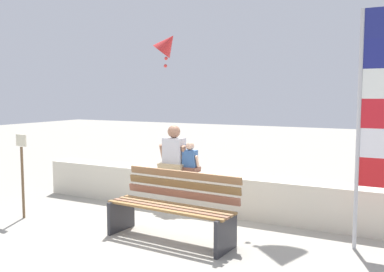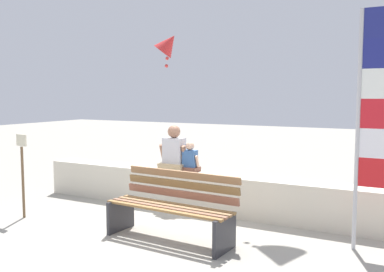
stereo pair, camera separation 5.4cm
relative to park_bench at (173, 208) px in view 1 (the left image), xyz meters
The scene contains 8 objects.
ground_plane 0.62m from the park_bench, 130.73° to the left, with size 40.00×40.00×0.00m, color gray.
seawall_ledge 1.50m from the park_bench, 101.47° to the left, with size 6.25×0.47×0.63m, color beige.
park_bench is the anchor object (origin of this frame).
person_adult 1.75m from the park_bench, 119.62° to the left, with size 0.50×0.37×0.77m.
person_child 1.60m from the park_bench, 109.67° to the left, with size 0.33×0.24×0.50m.
flag_banner 2.75m from the park_bench, 17.63° to the left, with size 0.42×0.05×2.93m.
kite_red 5.47m from the park_bench, 121.71° to the left, with size 0.82×0.72×0.92m.
sign_post 2.59m from the park_bench, behind, with size 0.24×0.05×1.31m.
Camera 1 is at (3.10, -5.15, 1.92)m, focal length 40.17 mm.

